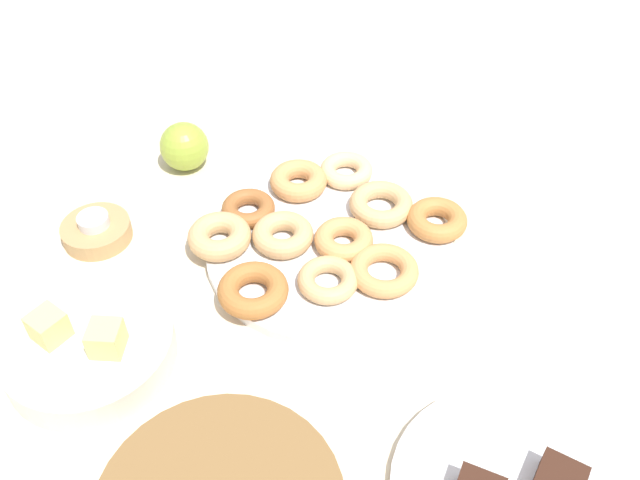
{
  "coord_description": "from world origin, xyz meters",
  "views": [
    {
      "loc": [
        -0.28,
        0.61,
        0.67
      ],
      "look_at": [
        0.0,
        0.03,
        0.05
      ],
      "focal_mm": 38.53,
      "sensor_mm": 36.0,
      "label": 1
    }
  ],
  "objects_px": {
    "donut_0": "(381,204)",
    "donut_7": "(346,171)",
    "candle_holder": "(97,231)",
    "tealight": "(93,221)",
    "donut_6": "(384,270)",
    "donut_4": "(437,220)",
    "apple": "(184,146)",
    "melon_chunk_left": "(106,338)",
    "donut_8": "(283,235)",
    "melon_chunk_right": "(48,326)",
    "donut_10": "(328,280)",
    "fruit_bowl": "(90,348)",
    "donut_3": "(298,181)",
    "donut_plate": "(330,246)",
    "donut_2": "(345,239)",
    "donut_5": "(248,209)",
    "donut_9": "(219,236)",
    "donut_1": "(253,290)"
  },
  "relations": [
    {
      "from": "donut_0",
      "to": "donut_7",
      "type": "xyz_separation_m",
      "value": [
        0.08,
        -0.05,
        -0.0
      ]
    },
    {
      "from": "candle_holder",
      "to": "tealight",
      "type": "height_order",
      "value": "tealight"
    },
    {
      "from": "donut_6",
      "to": "donut_0",
      "type": "bearing_deg",
      "value": -65.94
    },
    {
      "from": "donut_4",
      "to": "tealight",
      "type": "relative_size",
      "value": 1.95
    },
    {
      "from": "donut_0",
      "to": "apple",
      "type": "distance_m",
      "value": 0.32
    },
    {
      "from": "melon_chunk_left",
      "to": "apple",
      "type": "relative_size",
      "value": 0.48
    },
    {
      "from": "donut_0",
      "to": "donut_8",
      "type": "relative_size",
      "value": 1.09
    },
    {
      "from": "donut_0",
      "to": "melon_chunk_right",
      "type": "distance_m",
      "value": 0.47
    },
    {
      "from": "donut_6",
      "to": "donut_10",
      "type": "relative_size",
      "value": 1.15
    },
    {
      "from": "melon_chunk_right",
      "to": "apple",
      "type": "xyz_separation_m",
      "value": [
        0.07,
        -0.37,
        -0.02
      ]
    },
    {
      "from": "candle_holder",
      "to": "melon_chunk_left",
      "type": "height_order",
      "value": "melon_chunk_left"
    },
    {
      "from": "tealight",
      "to": "fruit_bowl",
      "type": "height_order",
      "value": "fruit_bowl"
    },
    {
      "from": "donut_3",
      "to": "donut_8",
      "type": "relative_size",
      "value": 1.01
    },
    {
      "from": "donut_3",
      "to": "donut_4",
      "type": "distance_m",
      "value": 0.21
    },
    {
      "from": "donut_plate",
      "to": "donut_2",
      "type": "xyz_separation_m",
      "value": [
        -0.02,
        -0.0,
        0.02
      ]
    },
    {
      "from": "donut_0",
      "to": "donut_5",
      "type": "xyz_separation_m",
      "value": [
        0.17,
        0.09,
        -0.0
      ]
    },
    {
      "from": "donut_9",
      "to": "donut_5",
      "type": "bearing_deg",
      "value": -93.66
    },
    {
      "from": "donut_plate",
      "to": "donut_4",
      "type": "height_order",
      "value": "donut_4"
    },
    {
      "from": "donut_0",
      "to": "donut_3",
      "type": "relative_size",
      "value": 1.08
    },
    {
      "from": "candle_holder",
      "to": "melon_chunk_left",
      "type": "xyz_separation_m",
      "value": [
        -0.16,
        0.17,
        0.05
      ]
    },
    {
      "from": "donut_6",
      "to": "melon_chunk_left",
      "type": "xyz_separation_m",
      "value": [
        0.23,
        0.26,
        0.03
      ]
    },
    {
      "from": "donut_2",
      "to": "donut_5",
      "type": "height_order",
      "value": "donut_2"
    },
    {
      "from": "donut_plate",
      "to": "donut_5",
      "type": "height_order",
      "value": "donut_5"
    },
    {
      "from": "donut_9",
      "to": "fruit_bowl",
      "type": "relative_size",
      "value": 0.43
    },
    {
      "from": "donut_1",
      "to": "melon_chunk_right",
      "type": "distance_m",
      "value": 0.24
    },
    {
      "from": "melon_chunk_left",
      "to": "apple",
      "type": "xyz_separation_m",
      "value": [
        0.14,
        -0.36,
        -0.02
      ]
    },
    {
      "from": "donut_10",
      "to": "candle_holder",
      "type": "distance_m",
      "value": 0.34
    },
    {
      "from": "donut_6",
      "to": "fruit_bowl",
      "type": "height_order",
      "value": "fruit_bowl"
    },
    {
      "from": "donut_3",
      "to": "apple",
      "type": "xyz_separation_m",
      "value": [
        0.19,
        0.01,
        0.01
      ]
    },
    {
      "from": "donut_0",
      "to": "donut_6",
      "type": "bearing_deg",
      "value": 114.06
    },
    {
      "from": "donut_0",
      "to": "melon_chunk_left",
      "type": "xyz_separation_m",
      "value": [
        0.18,
        0.38,
        0.03
      ]
    },
    {
      "from": "donut_3",
      "to": "tealight",
      "type": "relative_size",
      "value": 1.97
    },
    {
      "from": "donut_7",
      "to": "donut_10",
      "type": "distance_m",
      "value": 0.22
    },
    {
      "from": "melon_chunk_left",
      "to": "donut_plate",
      "type": "bearing_deg",
      "value": -115.88
    },
    {
      "from": "candle_holder",
      "to": "donut_1",
      "type": "bearing_deg",
      "value": 177.46
    },
    {
      "from": "donut_1",
      "to": "donut_10",
      "type": "relative_size",
      "value": 1.14
    },
    {
      "from": "donut_8",
      "to": "donut_9",
      "type": "bearing_deg",
      "value": 28.81
    },
    {
      "from": "donut_1",
      "to": "donut_8",
      "type": "distance_m",
      "value": 0.1
    },
    {
      "from": "fruit_bowl",
      "to": "donut_4",
      "type": "bearing_deg",
      "value": -127.85
    },
    {
      "from": "donut_7",
      "to": "donut_10",
      "type": "relative_size",
      "value": 1.01
    },
    {
      "from": "donut_3",
      "to": "donut_5",
      "type": "xyz_separation_m",
      "value": [
        0.04,
        0.08,
        -0.0
      ]
    },
    {
      "from": "donut_6",
      "to": "donut_7",
      "type": "xyz_separation_m",
      "value": [
        0.13,
        -0.17,
        -0.0
      ]
    },
    {
      "from": "donut_3",
      "to": "donut_10",
      "type": "height_order",
      "value": "donut_3"
    },
    {
      "from": "donut_5",
      "to": "donut_7",
      "type": "xyz_separation_m",
      "value": [
        -0.09,
        -0.14,
        0.0
      ]
    },
    {
      "from": "donut_0",
      "to": "tealight",
      "type": "height_order",
      "value": "same"
    },
    {
      "from": "donut_2",
      "to": "donut_6",
      "type": "xyz_separation_m",
      "value": [
        -0.07,
        0.03,
        -0.0
      ]
    },
    {
      "from": "donut_10",
      "to": "donut_7",
      "type": "bearing_deg",
      "value": -71.68
    },
    {
      "from": "donut_4",
      "to": "donut_7",
      "type": "xyz_separation_m",
      "value": [
        0.16,
        -0.05,
        -0.0
      ]
    },
    {
      "from": "donut_7",
      "to": "donut_5",
      "type": "bearing_deg",
      "value": 57.05
    },
    {
      "from": "donut_6",
      "to": "apple",
      "type": "relative_size",
      "value": 1.19
    }
  ]
}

